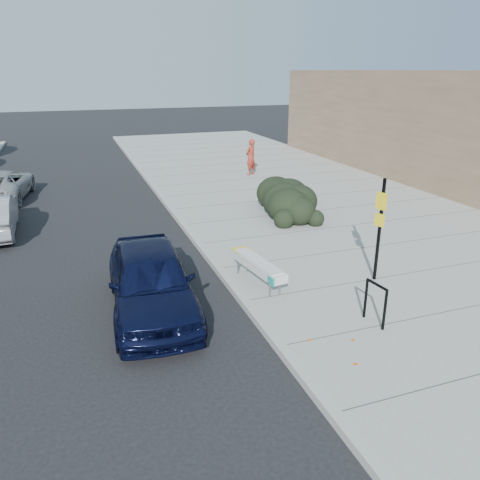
# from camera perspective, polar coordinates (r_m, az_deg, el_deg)

# --- Properties ---
(ground) EXTENTS (120.00, 120.00, 0.00)m
(ground) POSITION_cam_1_polar(r_m,az_deg,el_deg) (10.97, 0.71, -8.10)
(ground) COLOR black
(ground) RESTS_ON ground
(sidewalk_near) EXTENTS (11.20, 50.00, 0.15)m
(sidewalk_near) POSITION_cam_1_polar(r_m,az_deg,el_deg) (17.46, 12.27, 2.59)
(sidewalk_near) COLOR gray
(sidewalk_near) RESTS_ON ground
(curb_near) EXTENTS (0.22, 50.00, 0.17)m
(curb_near) POSITION_cam_1_polar(r_m,az_deg,el_deg) (15.33, -5.85, 0.55)
(curb_near) COLOR #9E9E99
(curb_near) RESTS_ON ground
(bench) EXTENTS (0.72, 2.14, 0.63)m
(bench) POSITION_cam_1_polar(r_m,az_deg,el_deg) (11.53, 2.17, -3.08)
(bench) COLOR gray
(bench) RESTS_ON sidewalk_near
(bike_rack) EXTENTS (0.13, 0.63, 0.92)m
(bike_rack) POSITION_cam_1_polar(r_m,az_deg,el_deg) (10.14, 16.19, -6.98)
(bike_rack) COLOR black
(bike_rack) RESTS_ON sidewalk_near
(sign_post) EXTENTS (0.14, 0.29, 2.62)m
(sign_post) POSITION_cam_1_polar(r_m,az_deg,el_deg) (11.91, 16.66, 1.89)
(sign_post) COLOR black
(sign_post) RESTS_ON sidewalk_near
(hedge) EXTENTS (2.11, 4.04, 1.49)m
(hedge) POSITION_cam_1_polar(r_m,az_deg,el_deg) (17.58, 5.76, 5.86)
(hedge) COLOR black
(hedge) RESTS_ON sidewalk_near
(sedan_navy) EXTENTS (2.09, 4.60, 1.53)m
(sedan_navy) POSITION_cam_1_polar(r_m,az_deg,el_deg) (10.63, -10.78, -4.84)
(sedan_navy) COLOR black
(sedan_navy) RESTS_ON ground
(suv_silver) EXTENTS (2.61, 4.66, 1.23)m
(suv_silver) POSITION_cam_1_polar(r_m,az_deg,el_deg) (22.19, -27.11, 5.99)
(suv_silver) COLOR #9CA0A2
(suv_silver) RESTS_ON ground
(pedestrian) EXTENTS (0.78, 0.70, 1.78)m
(pedestrian) POSITION_cam_1_polar(r_m,az_deg,el_deg) (23.84, 1.32, 10.07)
(pedestrian) COLOR maroon
(pedestrian) RESTS_ON sidewalk_near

